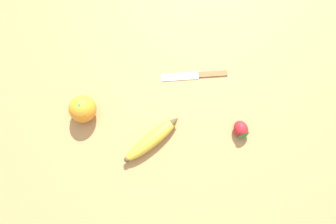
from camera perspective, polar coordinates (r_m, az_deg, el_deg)
name	(u,v)px	position (r m, az deg, el deg)	size (l,w,h in m)	color
ground_plane	(165,78)	(0.96, -0.49, 5.94)	(3.00, 3.00, 0.00)	#A87A47
banana	(152,139)	(0.89, -2.77, -4.76)	(0.13, 0.17, 0.04)	gold
orange	(83,109)	(0.92, -14.64, 0.51)	(0.07, 0.07, 0.07)	orange
strawberry	(241,130)	(0.92, 12.67, -3.11)	(0.06, 0.05, 0.04)	red
paring_knife	(197,75)	(0.96, 5.06, 6.46)	(0.02, 0.19, 0.01)	silver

